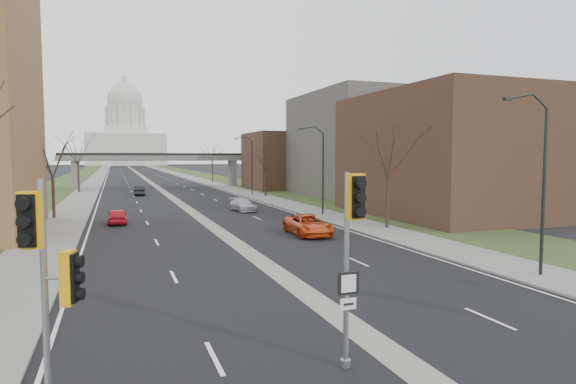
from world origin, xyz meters
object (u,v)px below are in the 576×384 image
car_left_near (117,216)px  car_right_mid (243,205)px  signal_pole_left (49,266)px  car_left_far (140,190)px  signal_pole_median (352,234)px  car_right_near (308,225)px

car_left_near → car_right_mid: 13.94m
signal_pole_left → car_left_far: size_ratio=1.23×
signal_pole_left → signal_pole_median: 7.31m
car_right_mid → car_left_far: bearing=103.8°
car_left_far → signal_pole_median: bearing=95.5°
car_left_far → car_right_mid: size_ratio=0.96×
car_left_near → car_left_far: car_left_far is taller
car_left_near → car_right_near: car_right_near is taller
car_right_near → car_right_mid: car_right_near is taller
car_right_near → car_right_mid: 16.87m
car_right_near → car_right_mid: size_ratio=1.21×
car_left_far → signal_pole_left: bearing=89.0°
signal_pole_median → car_right_mid: signal_pole_median is taller
signal_pole_median → car_left_far: 63.98m
car_left_near → car_left_far: (3.35, 31.22, 0.05)m
signal_pole_median → car_left_near: (-5.77, 32.64, -3.12)m
signal_pole_left → car_left_near: size_ratio=1.37×
signal_pole_left → signal_pole_median: size_ratio=0.99×
signal_pole_median → car_right_near: 23.03m
signal_pole_median → car_right_near: bearing=71.3°
signal_pole_left → signal_pole_median: signal_pole_median is taller
signal_pole_median → car_right_mid: 39.14m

